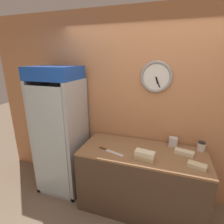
% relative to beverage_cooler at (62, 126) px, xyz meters
% --- Properties ---
extents(wall_back, '(5.20, 0.10, 2.70)m').
position_rel_beverage_cooler_xyz_m(wall_back, '(1.26, 0.32, 0.30)').
color(wall_back, tan).
rests_on(wall_back, ground_plane).
extents(prep_counter, '(1.63, 0.71, 0.89)m').
position_rel_beverage_cooler_xyz_m(prep_counter, '(1.26, -0.09, -0.61)').
color(prep_counter, '#4C3828').
rests_on(prep_counter, ground_plane).
extents(beverage_cooler, '(0.66, 0.63, 1.95)m').
position_rel_beverage_cooler_xyz_m(beverage_cooler, '(0.00, 0.00, 0.00)').
color(beverage_cooler, '#B2B7BC').
rests_on(beverage_cooler, ground_plane).
extents(sandwich_stack_bottom, '(0.24, 0.14, 0.06)m').
position_rel_beverage_cooler_xyz_m(sandwich_stack_bottom, '(1.32, -0.29, -0.14)').
color(sandwich_stack_bottom, tan).
rests_on(sandwich_stack_bottom, prep_counter).
extents(sandwich_stack_middle, '(0.24, 0.14, 0.06)m').
position_rel_beverage_cooler_xyz_m(sandwich_stack_middle, '(1.32, -0.29, -0.08)').
color(sandwich_stack_middle, beige).
rests_on(sandwich_stack_middle, sandwich_stack_bottom).
extents(sandwich_flat_left, '(0.24, 0.14, 0.05)m').
position_rel_beverage_cooler_xyz_m(sandwich_flat_left, '(1.77, -0.00, -0.14)').
color(sandwich_flat_left, beige).
rests_on(sandwich_flat_left, prep_counter).
extents(sandwich_flat_right, '(0.22, 0.15, 0.05)m').
position_rel_beverage_cooler_xyz_m(sandwich_flat_right, '(1.89, -0.26, -0.14)').
color(sandwich_flat_right, beige).
rests_on(sandwich_flat_right, prep_counter).
extents(chefs_knife, '(0.36, 0.14, 0.02)m').
position_rel_beverage_cooler_xyz_m(chefs_knife, '(0.83, -0.22, -0.16)').
color(chefs_knife, silver).
rests_on(chefs_knife, prep_counter).
extents(condiment_jar, '(0.10, 0.10, 0.12)m').
position_rel_beverage_cooler_xyz_m(condiment_jar, '(1.99, 0.18, -0.11)').
color(condiment_jar, silver).
rests_on(condiment_jar, prep_counter).
extents(napkin_dispenser, '(0.11, 0.09, 0.12)m').
position_rel_beverage_cooler_xyz_m(napkin_dispenser, '(1.64, 0.19, -0.10)').
color(napkin_dispenser, silver).
rests_on(napkin_dispenser, prep_counter).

